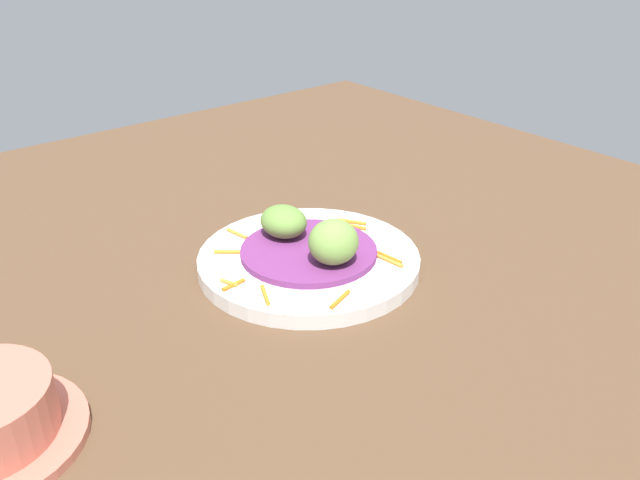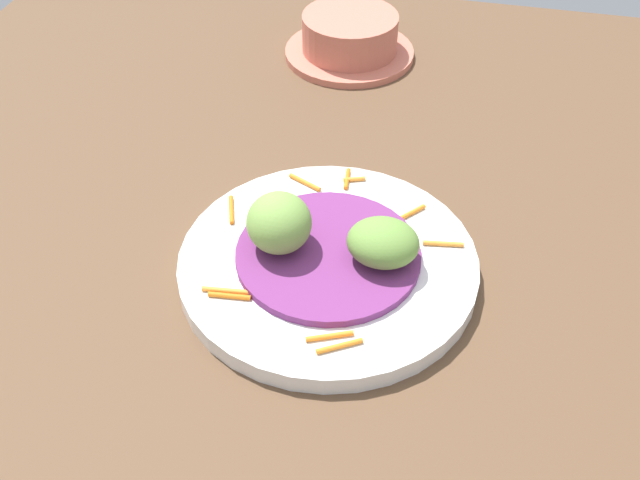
# 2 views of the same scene
# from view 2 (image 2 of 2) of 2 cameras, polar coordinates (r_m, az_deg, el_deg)

# --- Properties ---
(table_surface) EXTENTS (1.10, 1.10, 0.02)m
(table_surface) POSITION_cam_2_polar(r_m,az_deg,el_deg) (0.58, 4.17, -5.67)
(table_surface) COLOR brown
(table_surface) RESTS_ON ground
(main_plate) EXTENTS (0.24, 0.24, 0.02)m
(main_plate) POSITION_cam_2_polar(r_m,az_deg,el_deg) (0.59, 0.63, -1.92)
(main_plate) COLOR white
(main_plate) RESTS_ON table_surface
(cabbage_bed) EXTENTS (0.15, 0.15, 0.01)m
(cabbage_bed) POSITION_cam_2_polar(r_m,az_deg,el_deg) (0.58, 0.64, -1.11)
(cabbage_bed) COLOR #702D6B
(cabbage_bed) RESTS_ON main_plate
(carrot_garnish) EXTENTS (0.21, 0.20, 0.00)m
(carrot_garnish) POSITION_cam_2_polar(r_m,az_deg,el_deg) (0.59, -0.05, -0.59)
(carrot_garnish) COLOR orange
(carrot_garnish) RESTS_ON main_plate
(guac_scoop_left) EXTENTS (0.07, 0.07, 0.05)m
(guac_scoop_left) POSITION_cam_2_polar(r_m,az_deg,el_deg) (0.57, -3.20, 1.35)
(guac_scoop_left) COLOR #759E47
(guac_scoop_left) RESTS_ON cabbage_bed
(guac_scoop_center) EXTENTS (0.05, 0.06, 0.03)m
(guac_scoop_center) POSITION_cam_2_polar(r_m,az_deg,el_deg) (0.56, 4.55, -0.14)
(guac_scoop_center) COLOR olive
(guac_scoop_center) RESTS_ON cabbage_bed
(terracotta_bowl) EXTENTS (0.15, 0.15, 0.05)m
(terracotta_bowl) POSITION_cam_2_polar(r_m,az_deg,el_deg) (0.86, 2.32, 15.40)
(terracotta_bowl) COLOR #C66B56
(terracotta_bowl) RESTS_ON table_surface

